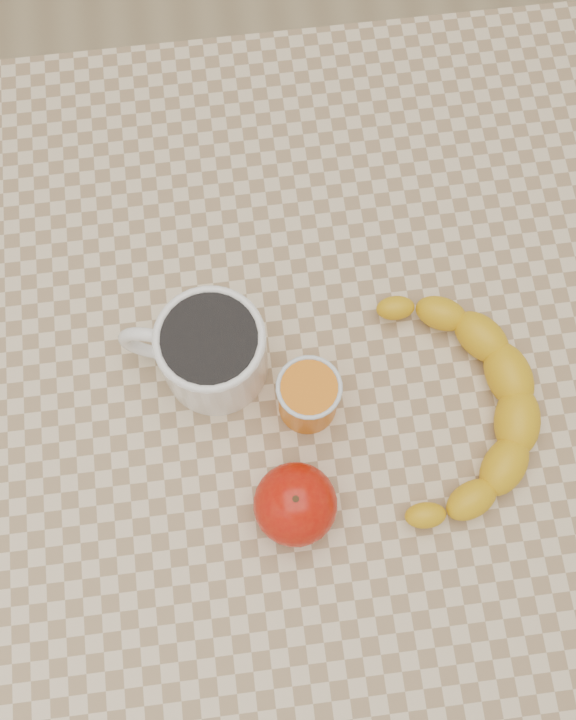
{
  "coord_description": "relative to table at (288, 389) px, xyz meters",
  "views": [
    {
      "loc": [
        -0.03,
        -0.23,
        1.51
      ],
      "look_at": [
        0.0,
        0.0,
        0.77
      ],
      "focal_mm": 40.0,
      "sensor_mm": 36.0,
      "label": 1
    }
  ],
  "objects": [
    {
      "name": "orange_juice_glass",
      "position": [
        0.01,
        -0.04,
        0.12
      ],
      "size": [
        0.06,
        0.06,
        0.07
      ],
      "color": "orange",
      "rests_on": "table"
    },
    {
      "name": "table",
      "position": [
        0.0,
        0.0,
        0.0
      ],
      "size": [
        0.8,
        0.8,
        0.75
      ],
      "color": "beige",
      "rests_on": "ground"
    },
    {
      "name": "ground",
      "position": [
        0.0,
        0.0,
        -0.66
      ],
      "size": [
        3.0,
        3.0,
        0.0
      ],
      "primitive_type": "plane",
      "color": "tan",
      "rests_on": "ground"
    },
    {
      "name": "apple",
      "position": [
        -0.01,
        -0.14,
        0.12
      ],
      "size": [
        0.1,
        0.1,
        0.07
      ],
      "color": "#AB0C05",
      "rests_on": "table"
    },
    {
      "name": "coffee_mug",
      "position": [
        -0.07,
        0.01,
        0.13
      ],
      "size": [
        0.15,
        0.13,
        0.09
      ],
      "color": "white",
      "rests_on": "table"
    },
    {
      "name": "banana",
      "position": [
        0.15,
        -0.07,
        0.11
      ],
      "size": [
        0.3,
        0.35,
        0.04
      ],
      "primitive_type": null,
      "rotation": [
        0.0,
        0.0,
        -0.2
      ],
      "color": "gold",
      "rests_on": "table"
    }
  ]
}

